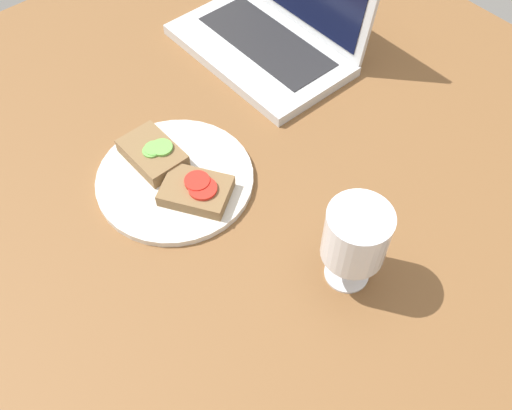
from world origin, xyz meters
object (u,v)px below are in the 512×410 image
sandwich_with_cucumber (153,153)px  laptop (274,25)px  sandwich_with_tomato (197,190)px  plate (175,179)px  wine_glass (356,238)px

sandwich_with_cucumber → laptop: laptop is taller
sandwich_with_tomato → laptop: 38.87cm
plate → sandwich_with_cucumber: sandwich_with_cucumber is taller
sandwich_with_cucumber → laptop: size_ratio=0.32×
sandwich_with_cucumber → wine_glass: bearing=14.3°
sandwich_with_cucumber → sandwich_with_tomato: bearing=4.6°
plate → wine_glass: wine_glass is taller
plate → laptop: 37.06cm
plate → sandwich_with_tomato: size_ratio=1.98×
plate → laptop: bearing=113.5°
plate → wine_glass: 31.63cm
laptop → sandwich_with_cucumber: bearing=-74.4°
sandwich_with_cucumber → sandwich_with_tomato: (10.33, 0.83, -0.11)cm
sandwich_with_cucumber → laptop: bearing=105.6°
sandwich_with_tomato → wine_glass: (24.03, 7.94, 6.89)cm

